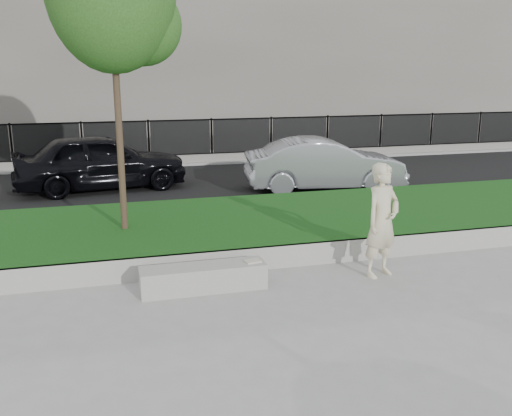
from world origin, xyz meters
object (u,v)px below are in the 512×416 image
object	(u,v)px
stone_bench	(203,278)
man	(382,221)
book	(252,261)
car_dark	(101,161)
car_silver	(324,164)

from	to	relation	value
stone_bench	man	size ratio (longest dim) A/B	1.03
stone_bench	book	distance (m)	0.81
car_dark	book	bearing A→B (deg)	-172.44
man	car_dark	world-z (taller)	man
book	man	bearing A→B (deg)	-15.15
stone_bench	car_silver	xyz separation A→B (m)	(4.53, 6.23, 0.56)
stone_bench	man	xyz separation A→B (m)	(2.95, -0.15, 0.75)
stone_bench	car_dark	distance (m)	8.10
stone_bench	man	world-z (taller)	man
book	car_silver	distance (m)	7.32
man	book	xyz separation A→B (m)	(-2.17, 0.11, -0.54)
car_dark	car_silver	size ratio (longest dim) A/B	1.07
car_silver	car_dark	bearing A→B (deg)	81.82
car_dark	car_silver	world-z (taller)	car_dark
man	car_silver	bearing A→B (deg)	54.59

